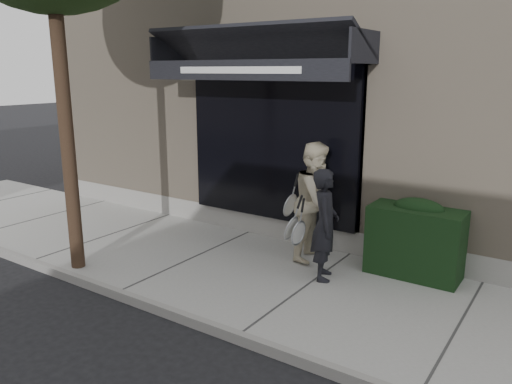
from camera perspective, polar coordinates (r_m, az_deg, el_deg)
The scene contains 7 objects.
ground at distance 7.07m, azimuth 5.69°, elevation -11.51°, with size 80.00×80.00×0.00m, color black.
sidewalk at distance 7.04m, azimuth 5.70°, elevation -11.07°, with size 20.00×3.00×0.12m, color #989792.
curb at distance 5.87m, azimuth -1.84°, elevation -16.31°, with size 20.00×0.10×0.14m, color gray.
building_facade at distance 11.03m, azimuth 18.64°, elevation 11.64°, with size 14.30×8.04×5.64m.
hedge at distance 7.53m, azimuth 17.83°, elevation -5.11°, with size 1.30×0.70×1.14m.
pedestrian_front at distance 7.03m, azimuth 7.84°, elevation -3.72°, with size 0.77×0.79×1.59m.
pedestrian_back at distance 7.75m, azimuth 6.92°, elevation -1.06°, with size 0.75×0.95×1.84m.
Camera 1 is at (2.99, -5.65, 3.01)m, focal length 35.00 mm.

